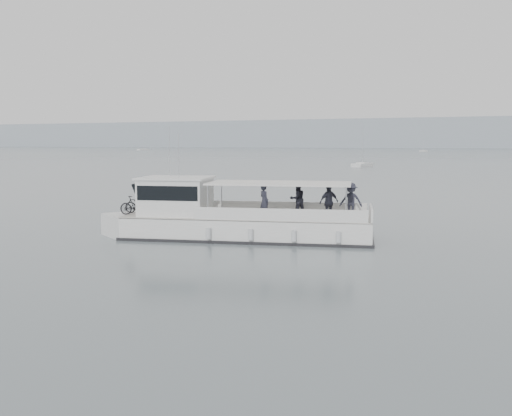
% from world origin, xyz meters
% --- Properties ---
extents(ground, '(1400.00, 1400.00, 0.00)m').
position_xyz_m(ground, '(0.00, 0.00, 0.00)').
color(ground, slate).
rests_on(ground, ground).
extents(headland, '(1400.00, 90.00, 28.00)m').
position_xyz_m(headland, '(0.00, 560.00, 14.00)').
color(headland, '#939EA8').
rests_on(headland, ground).
extents(tour_boat, '(14.27, 6.27, 5.97)m').
position_xyz_m(tour_boat, '(1.63, -1.17, 0.98)').
color(tour_boat, white).
rests_on(tour_boat, ground).
extents(moored_fleet, '(392.85, 315.01, 11.19)m').
position_xyz_m(moored_fleet, '(-23.43, 210.27, 0.36)').
color(moored_fleet, white).
rests_on(moored_fleet, ground).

